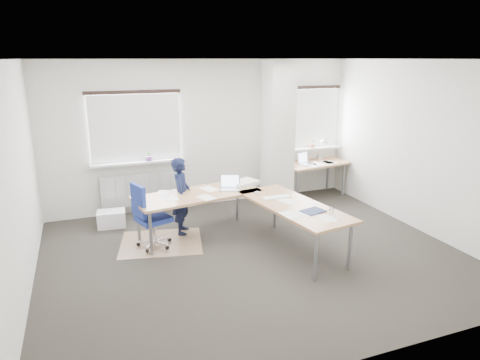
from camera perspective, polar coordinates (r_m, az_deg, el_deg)
name	(u,v)px	position (r m, az deg, el deg)	size (l,w,h in m)	color
ground	(253,254)	(6.46, 1.79, -9.89)	(6.00, 6.00, 0.00)	black
room_shell	(254,133)	(6.39, 1.89, 6.33)	(6.04, 5.04, 2.82)	#BAB7AA
floor_mat	(161,243)	(6.95, -10.45, -8.20)	(1.25, 1.06, 0.01)	#8A684B
white_crate	(111,219)	(7.74, -16.77, -4.97)	(0.47, 0.33, 0.28)	white
desk_main	(246,200)	(6.62, 0.78, -2.75)	(2.79, 2.63, 0.96)	#946340
desk_side	(314,165)	(9.01, 9.89, 2.04)	(1.49, 0.91, 1.22)	#946340
task_chair	(152,229)	(6.73, -11.69, -6.46)	(0.59, 0.57, 1.03)	navy
person	(182,196)	(7.06, -7.80, -2.11)	(0.47, 0.31, 1.28)	black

